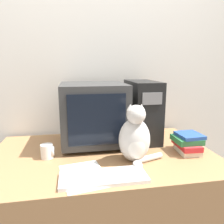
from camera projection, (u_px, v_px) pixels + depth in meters
name	position (u px, v px, depth m)	size (l,w,h in m)	color
wall_back	(94.00, 69.00, 1.76)	(7.00, 0.05, 2.50)	silver
desk	(104.00, 205.00, 1.46)	(1.38, 0.88, 0.74)	#9E7047
crt_monitor	(94.00, 113.00, 1.49)	(0.43, 0.43, 0.42)	#333333
computer_tower	(142.00, 111.00, 1.59)	(0.19, 0.39, 0.43)	black
keyboard	(104.00, 177.00, 1.06)	(0.42, 0.16, 0.02)	silver
cat	(135.00, 138.00, 1.23)	(0.27, 0.22, 0.34)	silver
book_stack	(187.00, 143.00, 1.38)	(0.17, 0.21, 0.12)	beige
pen	(92.00, 173.00, 1.11)	(0.13, 0.06, 0.01)	black
paper_sheet	(84.00, 175.00, 1.09)	(0.26, 0.33, 0.00)	white
mug	(47.00, 151.00, 1.29)	(0.08, 0.07, 0.08)	white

